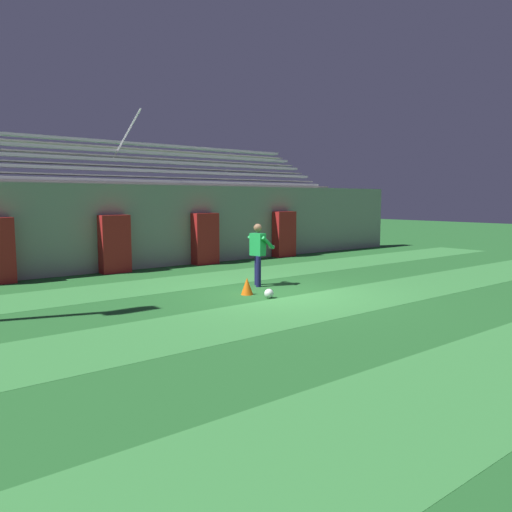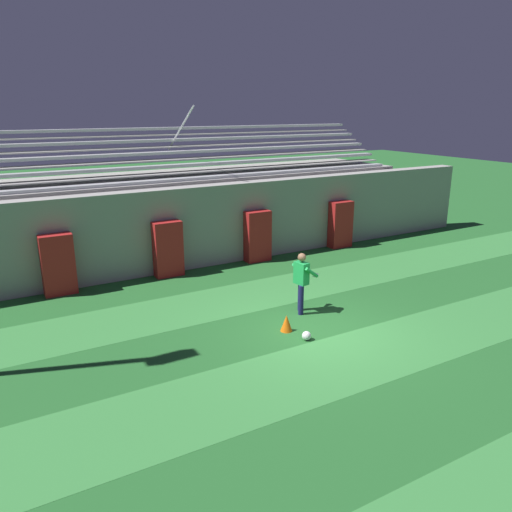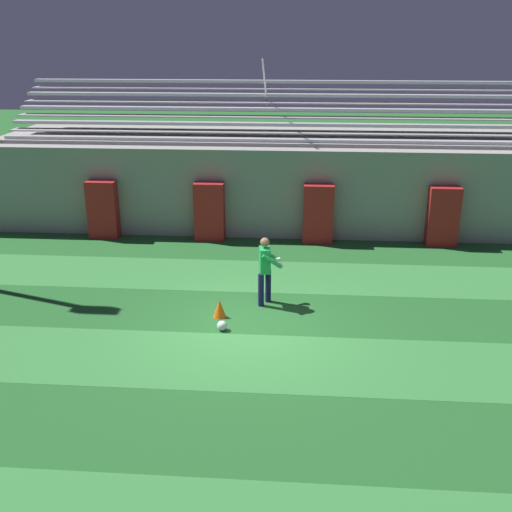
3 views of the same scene
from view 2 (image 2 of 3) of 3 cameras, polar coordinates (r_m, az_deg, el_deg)
ground_plane at (r=12.62m, az=7.11°, el=-8.60°), size 80.00×80.00×0.00m
turf_stripe_mid at (r=11.59m, az=11.63°, el=-11.24°), size 28.00×2.25×0.01m
turf_stripe_far at (r=14.92m, az=0.22°, el=-4.37°), size 28.00×2.25×0.01m
back_wall at (r=17.50m, az=-5.53°, el=3.52°), size 24.00×0.60×2.80m
padding_pillar_gate_left at (r=16.52m, az=-10.03°, el=0.79°), size 0.93×0.44×1.82m
padding_pillar_gate_right at (r=17.88m, az=0.18°, el=2.28°), size 0.93×0.44×1.82m
padding_pillar_far_left at (r=15.76m, az=-21.69°, el=-0.93°), size 0.93×0.44×1.82m
padding_pillar_far_right at (r=19.99m, az=9.63°, el=3.59°), size 0.93×0.44×1.82m
bleacher_stand at (r=19.59m, az=-8.39°, el=5.15°), size 18.00×4.05×5.43m
goalkeeper at (r=13.38m, az=5.24°, el=-2.62°), size 0.60×0.65×1.67m
soccer_ball at (r=12.14m, az=5.79°, el=-9.05°), size 0.22×0.22×0.22m
traffic_cone at (r=12.51m, az=3.50°, el=-7.66°), size 0.30×0.30×0.42m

